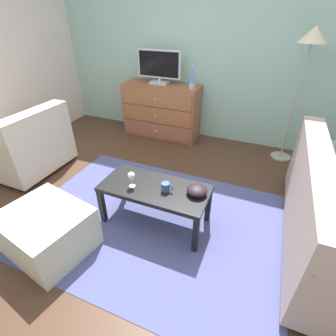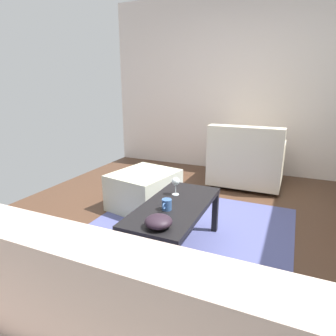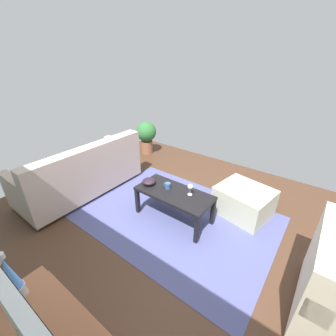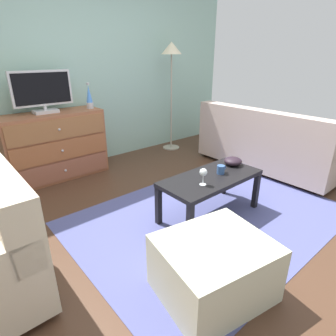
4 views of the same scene
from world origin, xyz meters
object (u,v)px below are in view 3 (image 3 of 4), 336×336
Objects in this scene: coffee_table at (174,195)px; ottoman at (244,201)px; potted_plant at (146,135)px; mug at (168,186)px; lava_lamp at (11,278)px; bowl_decorative at (149,181)px; couch_large at (82,174)px; wine_glass at (190,187)px.

ottoman is at bearing -137.00° from coffee_table.
potted_plant is at bearing -39.24° from coffee_table.
mug reaches higher than coffee_table.
lava_lamp is 2.89× the size of mug.
bowl_decorative is 0.10× the size of couch_large.
ottoman is 0.97× the size of potted_plant.
wine_glass reaches higher than mug.
couch_large is 2.76× the size of ottoman.
lava_lamp is at bearing 92.39° from wine_glass.
coffee_table reaches higher than ottoman.
couch_large is (1.46, 0.36, -0.14)m from mug.
lava_lamp is 2.51m from couch_large.
potted_plant is (1.44, -1.55, -0.04)m from bowl_decorative.
couch_large is (1.58, 0.34, -0.04)m from coffee_table.
bowl_decorative reaches higher than coffee_table.
potted_plant reaches higher than coffee_table.
bowl_decorative is at bearing 32.84° from ottoman.
lava_lamp is 2.73m from ottoman.
ottoman is at bearing -156.13° from couch_large.
mug is at bearing 10.28° from wine_glass.
mug is 0.61× the size of bowl_decorative.
wine_glass is 0.22× the size of potted_plant.
bowl_decorative is (0.40, 0.05, 0.10)m from coffee_table.
couch_large is at bearing -39.94° from lava_lamp.
mug is at bearing -166.15° from couch_large.
couch_large is at bearing 12.24° from coffee_table.
lava_lamp is 2.02m from coffee_table.
mug is at bearing 139.16° from potted_plant.
coffee_table is at bearing 140.76° from potted_plant.
coffee_table is at bearing 20.67° from wine_glass.
coffee_table is 1.43× the size of potted_plant.
mug is 0.06× the size of couch_large.
couch_large reaches higher than bowl_decorative.
bowl_decorative is 0.26× the size of potted_plant.
wine_glass is (-0.20, -0.08, 0.17)m from coffee_table.
couch_large is 1.87m from potted_plant.
wine_glass is 0.22× the size of ottoman.
potted_plant is at bearing -17.83° from ottoman.
wine_glass is at bearing -159.33° from coffee_table.
lava_lamp reaches higher than couch_large.
lava_lamp is 2.04m from bowl_decorative.
lava_lamp is 1.76× the size of bowl_decorative.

